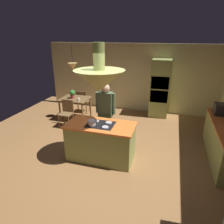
% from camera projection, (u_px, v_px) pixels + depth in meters
% --- Properties ---
extents(ground, '(8.16, 8.16, 0.00)m').
position_uv_depth(ground, '(104.00, 153.00, 5.18)').
color(ground, olive).
extents(wall_back, '(6.80, 0.10, 2.55)m').
position_uv_depth(wall_back, '(132.00, 78.00, 7.80)').
color(wall_back, beige).
rests_on(wall_back, ground).
extents(kitchen_island, '(1.61, 0.81, 0.92)m').
position_uv_depth(kitchen_island, '(101.00, 141.00, 4.83)').
color(kitchen_island, '#8C934C').
rests_on(kitchen_island, ground).
extents(oven_tower, '(0.66, 0.62, 2.06)m').
position_uv_depth(oven_tower, '(160.00, 89.00, 7.23)').
color(oven_tower, '#8C934C').
rests_on(oven_tower, ground).
extents(dining_table, '(0.97, 0.82, 0.76)m').
position_uv_depth(dining_table, '(75.00, 101.00, 7.10)').
color(dining_table, brown).
rests_on(dining_table, ground).
extents(person_at_island, '(0.53, 0.23, 1.70)m').
position_uv_depth(person_at_island, '(106.00, 111.00, 5.28)').
color(person_at_island, tan).
rests_on(person_at_island, ground).
extents(range_hood, '(1.10, 1.10, 1.00)m').
position_uv_depth(range_hood, '(99.00, 79.00, 4.29)').
color(range_hood, '#8C934C').
extents(pendant_light_over_table, '(0.32, 0.32, 0.82)m').
position_uv_depth(pendant_light_over_table, '(73.00, 66.00, 6.66)').
color(pendant_light_over_table, '#E0B266').
extents(chair_facing_island, '(0.40, 0.40, 0.87)m').
position_uv_depth(chair_facing_island, '(67.00, 111.00, 6.58)').
color(chair_facing_island, brown).
rests_on(chair_facing_island, ground).
extents(chair_by_back_wall, '(0.40, 0.40, 0.87)m').
position_uv_depth(chair_by_back_wall, '(83.00, 100.00, 7.71)').
color(chair_by_back_wall, brown).
rests_on(chair_by_back_wall, ground).
extents(potted_plant_on_table, '(0.20, 0.20, 0.30)m').
position_uv_depth(potted_plant_on_table, '(72.00, 94.00, 7.00)').
color(potted_plant_on_table, '#99382D').
rests_on(potted_plant_on_table, dining_table).
extents(cup_on_table, '(0.07, 0.07, 0.09)m').
position_uv_depth(cup_on_table, '(79.00, 99.00, 6.79)').
color(cup_on_table, white).
rests_on(cup_on_table, dining_table).
extents(microwave_on_counter, '(0.46, 0.36, 0.28)m').
position_uv_depth(microwave_on_counter, '(224.00, 110.00, 5.19)').
color(microwave_on_counter, '#232326').
rests_on(microwave_on_counter, counter_run_right).
extents(cooking_pot_on_cooktop, '(0.18, 0.18, 0.12)m').
position_uv_depth(cooking_pot_on_cooktop, '(92.00, 123.00, 4.57)').
color(cooking_pot_on_cooktop, '#B2B2B7').
rests_on(cooking_pot_on_cooktop, kitchen_island).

